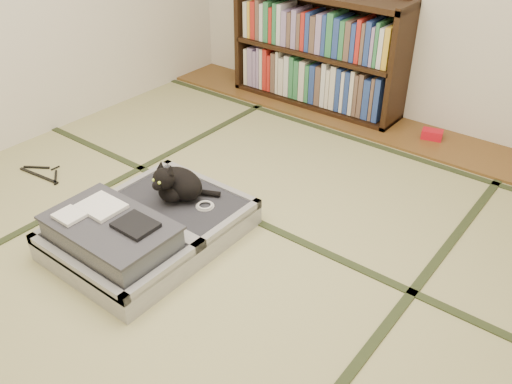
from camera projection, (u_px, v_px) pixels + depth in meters
The scene contains 9 objects.
floor at pixel (209, 255), 2.95m from camera, with size 4.50×4.50×0.00m, color tan.
wood_strip at pixel (379, 126), 4.27m from camera, with size 4.00×0.50×0.02m, color brown.
red_item at pixel (432, 134), 4.05m from camera, with size 0.15×0.09×0.07m, color red.
tatami_borders at pixel (264, 213), 3.28m from camera, with size 4.00×4.50×0.01m.
bookcase at pixel (317, 53), 4.42m from camera, with size 1.49×0.34×0.96m.
suitcase at pixel (144, 229), 2.97m from camera, with size 0.77×1.03×0.30m.
cat at pixel (177, 184), 3.09m from camera, with size 0.34×0.34×0.28m.
cable_coil at pixel (205, 206), 3.07m from camera, with size 0.11×0.11×0.03m.
hanger at pixel (43, 174), 3.66m from camera, with size 0.38×0.19×0.01m.
Camera 1 is at (1.61, -1.65, 1.89)m, focal length 38.00 mm.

